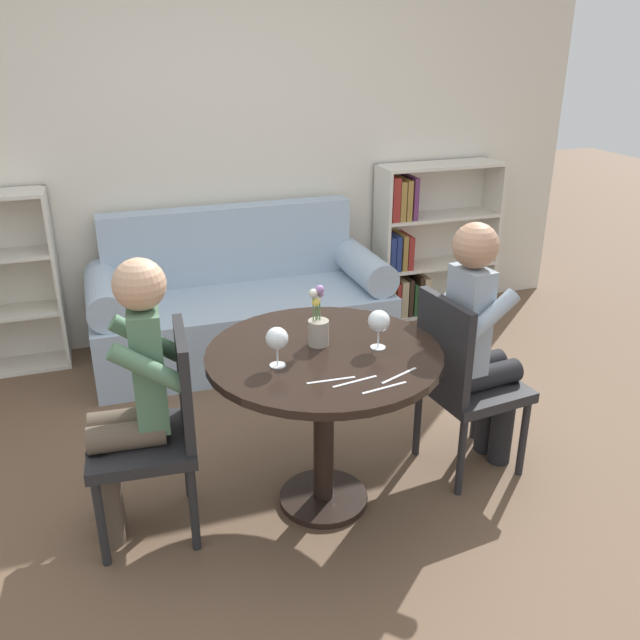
% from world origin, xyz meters
% --- Properties ---
extents(ground_plane, '(16.00, 16.00, 0.00)m').
position_xyz_m(ground_plane, '(0.00, 0.00, 0.00)').
color(ground_plane, brown).
extents(back_wall, '(5.20, 0.05, 2.70)m').
position_xyz_m(back_wall, '(0.00, 2.07, 1.35)').
color(back_wall, silver).
rests_on(back_wall, ground_plane).
extents(round_table, '(0.98, 0.98, 0.75)m').
position_xyz_m(round_table, '(0.00, 0.00, 0.61)').
color(round_table, black).
rests_on(round_table, ground_plane).
extents(couch, '(1.87, 0.80, 0.92)m').
position_xyz_m(couch, '(0.00, 1.65, 0.31)').
color(couch, '#9EB2C6').
rests_on(couch, ground_plane).
extents(bookshelf_right, '(0.91, 0.28, 1.11)m').
position_xyz_m(bookshelf_right, '(1.42, 1.92, 0.52)').
color(bookshelf_right, silver).
rests_on(bookshelf_right, ground_plane).
extents(chair_left, '(0.45, 0.45, 0.90)m').
position_xyz_m(chair_left, '(-0.69, 0.06, 0.49)').
color(chair_left, '#232326').
rests_on(chair_left, ground_plane).
extents(chair_right, '(0.47, 0.47, 0.90)m').
position_xyz_m(chair_right, '(0.69, 0.04, 0.49)').
color(chair_right, '#232326').
rests_on(chair_right, ground_plane).
extents(person_left, '(0.43, 0.36, 1.20)m').
position_xyz_m(person_left, '(-0.78, 0.07, 0.64)').
color(person_left, brown).
rests_on(person_left, ground_plane).
extents(person_right, '(0.44, 0.37, 1.22)m').
position_xyz_m(person_right, '(0.78, 0.05, 0.65)').
color(person_right, black).
rests_on(person_right, ground_plane).
extents(wine_glass_left, '(0.09, 0.09, 0.16)m').
position_xyz_m(wine_glass_left, '(-0.22, -0.06, 0.87)').
color(wine_glass_left, white).
rests_on(wine_glass_left, round_table).
extents(wine_glass_right, '(0.09, 0.09, 0.17)m').
position_xyz_m(wine_glass_right, '(0.22, -0.04, 0.87)').
color(wine_glass_right, white).
rests_on(wine_glass_right, round_table).
extents(flower_vase, '(0.09, 0.09, 0.26)m').
position_xyz_m(flower_vase, '(0.00, 0.07, 0.84)').
color(flower_vase, '#9E9384').
rests_on(flower_vase, round_table).
extents(knife_left_setting, '(0.19, 0.04, 0.00)m').
position_xyz_m(knife_left_setting, '(0.02, -0.29, 0.75)').
color(knife_left_setting, silver).
rests_on(knife_left_setting, round_table).
extents(fork_left_setting, '(0.19, 0.04, 0.00)m').
position_xyz_m(fork_left_setting, '(0.11, -0.37, 0.75)').
color(fork_left_setting, silver).
rests_on(fork_left_setting, round_table).
extents(knife_right_setting, '(0.19, 0.02, 0.00)m').
position_xyz_m(knife_right_setting, '(-0.06, -0.25, 0.75)').
color(knife_right_setting, silver).
rests_on(knife_right_setting, round_table).
extents(fork_right_setting, '(0.18, 0.08, 0.00)m').
position_xyz_m(fork_right_setting, '(0.20, -0.30, 0.75)').
color(fork_right_setting, silver).
rests_on(fork_right_setting, round_table).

